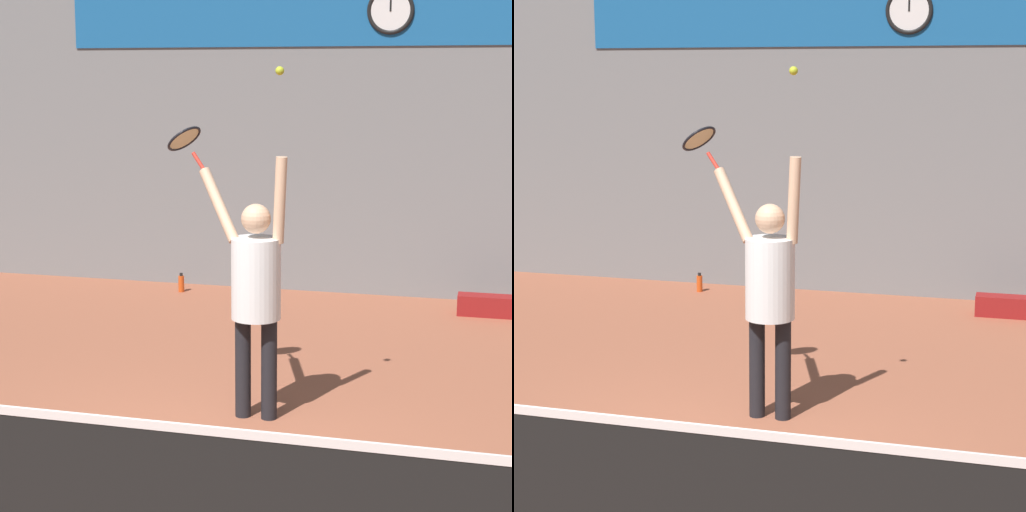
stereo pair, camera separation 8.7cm
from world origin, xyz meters
TOP-DOWN VIEW (x-y plane):
  - ground_plane at (0.00, 0.00)m, footprint 18.00×18.00m
  - back_wall at (0.00, 6.16)m, footprint 18.00×0.10m
  - sponsor_banner at (0.00, 6.10)m, footprint 6.89×0.02m
  - scoreboard_clock at (0.69, 6.08)m, footprint 0.57×0.05m
  - court_net at (0.00, -1.06)m, footprint 9.04×0.07m
  - tennis_player at (0.21, 1.55)m, footprint 0.84×0.53m
  - tennis_racket at (-0.48, 1.90)m, footprint 0.39×0.39m
  - tennis_ball at (0.42, 1.48)m, footprint 0.07×0.07m
  - water_bottle at (-1.87, 5.64)m, footprint 0.08×0.08m
  - equipment_bag at (2.06, 5.40)m, footprint 0.81×0.25m

SIDE VIEW (x-z plane):
  - ground_plane at x=0.00m, z-range 0.00..0.00m
  - water_bottle at x=-1.87m, z-range -0.01..0.24m
  - equipment_bag at x=2.06m, z-range 0.00..0.24m
  - court_net at x=0.00m, z-range -0.03..1.03m
  - tennis_player at x=0.21m, z-range 0.04..2.19m
  - tennis_racket at x=-0.48m, z-range 2.04..2.42m
  - back_wall at x=0.00m, z-range 0.00..5.00m
  - tennis_ball at x=0.42m, z-range 2.76..2.83m
  - sponsor_banner at x=0.00m, z-range 3.11..3.94m
  - scoreboard_clock at x=0.69m, z-range 3.24..3.81m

